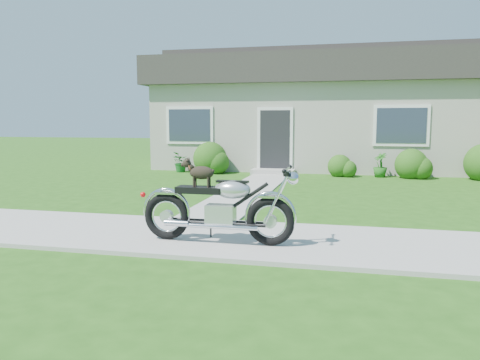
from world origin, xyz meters
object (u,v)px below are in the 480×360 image
potted_plant_left (181,162)px  potted_plant_right (380,165)px  house (326,110)px  motorcycle_with_dog (220,207)px

potted_plant_left → potted_plant_right: potted_plant_right is taller
potted_plant_left → potted_plant_right: (6.56, 0.00, 0.03)m
house → potted_plant_right: house is taller
house → motorcycle_with_dog: bearing=-93.7°
potted_plant_left → motorcycle_with_dog: bearing=-66.6°
potted_plant_left → motorcycle_with_dog: (3.88, -8.95, 0.20)m
potted_plant_right → motorcycle_with_dog: (-2.68, -8.95, 0.17)m
house → motorcycle_with_dog: size_ratio=5.67×
potted_plant_right → motorcycle_with_dog: size_ratio=0.34×
house → potted_plant_right: bearing=-61.3°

